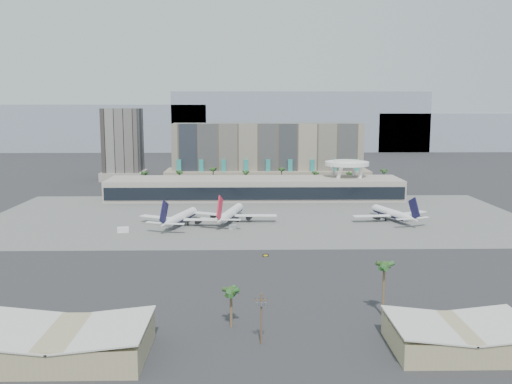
{
  "coord_description": "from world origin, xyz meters",
  "views": [
    {
      "loc": [
        -5.66,
        -219.69,
        54.09
      ],
      "look_at": [
        -0.53,
        40.0,
        14.58
      ],
      "focal_mm": 40.0,
      "sensor_mm": 36.0,
      "label": 1
    }
  ],
  "objects_px": {
    "utility_pole": "(261,314)",
    "airliner_right": "(392,213)",
    "service_vehicle_a": "(123,230)",
    "taxiway_sign": "(266,255)",
    "airliner_left": "(180,217)",
    "airliner_centre": "(231,213)",
    "service_vehicle_b": "(233,227)"
  },
  "relations": [
    {
      "from": "airliner_right",
      "to": "service_vehicle_a",
      "type": "distance_m",
      "value": 124.38
    },
    {
      "from": "service_vehicle_a",
      "to": "service_vehicle_b",
      "type": "relative_size",
      "value": 1.48
    },
    {
      "from": "airliner_left",
      "to": "airliner_centre",
      "type": "distance_m",
      "value": 24.06
    },
    {
      "from": "airliner_left",
      "to": "service_vehicle_a",
      "type": "xyz_separation_m",
      "value": [
        -23.07,
        -14.18,
        -2.53
      ]
    },
    {
      "from": "airliner_left",
      "to": "airliner_centre",
      "type": "xyz_separation_m",
      "value": [
        22.63,
        8.16,
        0.2
      ]
    },
    {
      "from": "service_vehicle_b",
      "to": "taxiway_sign",
      "type": "distance_m",
      "value": 48.87
    },
    {
      "from": "service_vehicle_a",
      "to": "taxiway_sign",
      "type": "distance_m",
      "value": 72.45
    },
    {
      "from": "airliner_right",
      "to": "service_vehicle_a",
      "type": "xyz_separation_m",
      "value": [
        -122.28,
        -22.63,
        -2.36
      ]
    },
    {
      "from": "airliner_right",
      "to": "service_vehicle_b",
      "type": "xyz_separation_m",
      "value": [
        -75.25,
        -16.27,
        -2.7
      ]
    },
    {
      "from": "taxiway_sign",
      "to": "airliner_left",
      "type": "bearing_deg",
      "value": 114.13
    },
    {
      "from": "utility_pole",
      "to": "service_vehicle_b",
      "type": "height_order",
      "value": "utility_pole"
    },
    {
      "from": "airliner_right",
      "to": "service_vehicle_b",
      "type": "relative_size",
      "value": 11.97
    },
    {
      "from": "airliner_right",
      "to": "service_vehicle_a",
      "type": "height_order",
      "value": "airliner_right"
    },
    {
      "from": "utility_pole",
      "to": "service_vehicle_b",
      "type": "xyz_separation_m",
      "value": [
        -9.1,
        123.49,
        -6.3
      ]
    },
    {
      "from": "airliner_left",
      "to": "utility_pole",
      "type": "bearing_deg",
      "value": -59.91
    },
    {
      "from": "airliner_left",
      "to": "airliner_right",
      "type": "distance_m",
      "value": 99.56
    },
    {
      "from": "service_vehicle_a",
      "to": "service_vehicle_b",
      "type": "distance_m",
      "value": 47.45
    },
    {
      "from": "airliner_centre",
      "to": "airliner_left",
      "type": "bearing_deg",
      "value": -147.11
    },
    {
      "from": "utility_pole",
      "to": "airliner_centre",
      "type": "bearing_deg",
      "value": 94.27
    },
    {
      "from": "airliner_centre",
      "to": "taxiway_sign",
      "type": "bearing_deg",
      "value": -64.28
    },
    {
      "from": "utility_pole",
      "to": "airliner_centre",
      "type": "relative_size",
      "value": 0.27
    },
    {
      "from": "airliner_left",
      "to": "airliner_right",
      "type": "xyz_separation_m",
      "value": [
        99.21,
        8.44,
        -0.18
      ]
    },
    {
      "from": "service_vehicle_a",
      "to": "taxiway_sign",
      "type": "height_order",
      "value": "service_vehicle_a"
    },
    {
      "from": "utility_pole",
      "to": "taxiway_sign",
      "type": "distance_m",
      "value": 76.73
    },
    {
      "from": "service_vehicle_b",
      "to": "taxiway_sign",
      "type": "xyz_separation_m",
      "value": [
        12.86,
        -47.14,
        -0.37
      ]
    },
    {
      "from": "utility_pole",
      "to": "airliner_left",
      "type": "height_order",
      "value": "airliner_left"
    },
    {
      "from": "utility_pole",
      "to": "airliner_right",
      "type": "xyz_separation_m",
      "value": [
        66.16,
        139.75,
        -3.6
      ]
    },
    {
      "from": "airliner_left",
      "to": "service_vehicle_a",
      "type": "bearing_deg",
      "value": -132.46
    },
    {
      "from": "service_vehicle_a",
      "to": "airliner_right",
      "type": "bearing_deg",
      "value": -0.84
    },
    {
      "from": "airliner_left",
      "to": "service_vehicle_b",
      "type": "xyz_separation_m",
      "value": [
        23.95,
        -7.82,
        -2.87
      ]
    },
    {
      "from": "airliner_left",
      "to": "service_vehicle_a",
      "type": "height_order",
      "value": "airliner_left"
    },
    {
      "from": "airliner_centre",
      "to": "airliner_right",
      "type": "bearing_deg",
      "value": 13.27
    }
  ]
}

